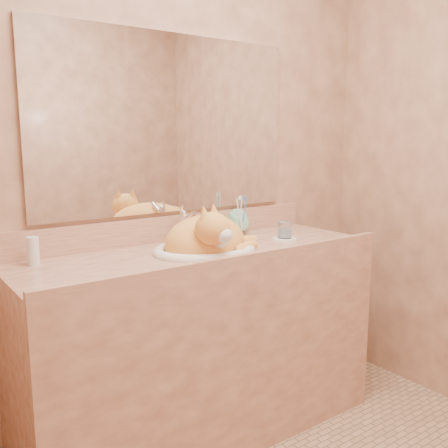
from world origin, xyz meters
TOP-DOWN VIEW (x-y plane):
  - wall_back at (0.00, 1.00)m, footprint 2.40×0.02m
  - vanity_counter at (0.00, 0.72)m, footprint 1.60×0.55m
  - mirror at (0.00, 0.99)m, footprint 1.30×0.02m
  - sink_basin at (0.00, 0.70)m, footprint 0.49×0.42m
  - faucet at (0.00, 0.88)m, footprint 0.08×0.13m
  - cat at (0.01, 0.70)m, footprint 0.51×0.47m
  - soap_dispenser at (0.16, 0.83)m, footprint 0.08×0.09m
  - toothbrush_cup at (0.34, 0.88)m, footprint 0.16×0.16m
  - toothbrushes at (0.34, 0.88)m, footprint 0.03×0.03m
  - saucer at (0.44, 0.68)m, footprint 0.12×0.12m
  - water_glass at (0.44, 0.68)m, footprint 0.07×0.07m
  - lotion_bottle at (-0.66, 0.89)m, footprint 0.05×0.05m

SIDE VIEW (x-z plane):
  - vanity_counter at x=0.00m, z-range 0.00..0.85m
  - saucer at x=0.44m, z-range 0.85..0.86m
  - water_glass at x=0.44m, z-range 0.86..0.94m
  - lotion_bottle at x=-0.66m, z-range 0.85..0.96m
  - toothbrush_cup at x=0.34m, z-range 0.85..0.96m
  - cat at x=0.01m, z-range 0.80..1.03m
  - sink_basin at x=0.00m, z-range 0.85..0.99m
  - faucet at x=0.00m, z-range 0.85..1.02m
  - soap_dispenser at x=0.16m, z-range 0.85..1.03m
  - toothbrushes at x=0.34m, z-range 0.87..1.07m
  - wall_back at x=0.00m, z-range 0.00..2.50m
  - mirror at x=0.00m, z-range 0.99..1.79m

